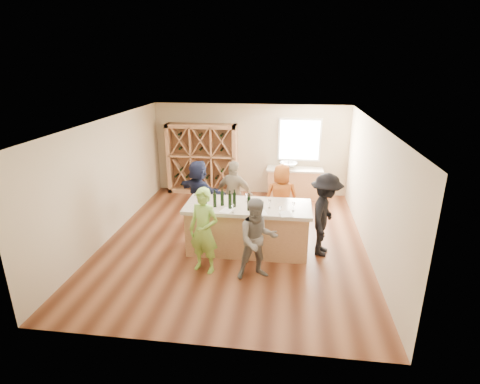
# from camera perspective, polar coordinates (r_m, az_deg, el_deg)

# --- Properties ---
(floor) EXTENTS (6.00, 7.00, 0.10)m
(floor) POSITION_cam_1_polar(r_m,az_deg,el_deg) (8.98, -0.80, -7.64)
(floor) COLOR brown
(floor) RESTS_ON ground
(ceiling) EXTENTS (6.00, 7.00, 0.10)m
(ceiling) POSITION_cam_1_polar(r_m,az_deg,el_deg) (8.08, -0.90, 10.99)
(ceiling) COLOR white
(ceiling) RESTS_ON ground
(wall_back) EXTENTS (6.00, 0.10, 2.80)m
(wall_back) POSITION_cam_1_polar(r_m,az_deg,el_deg) (11.82, 1.62, 6.55)
(wall_back) COLOR #BFAD8B
(wall_back) RESTS_ON ground
(wall_front) EXTENTS (6.00, 0.10, 2.80)m
(wall_front) POSITION_cam_1_polar(r_m,az_deg,el_deg) (5.23, -6.52, -11.02)
(wall_front) COLOR #BFAD8B
(wall_front) RESTS_ON ground
(wall_left) EXTENTS (0.10, 7.00, 2.80)m
(wall_left) POSITION_cam_1_polar(r_m,az_deg,el_deg) (9.34, -19.72, 1.87)
(wall_left) COLOR #BFAD8B
(wall_left) RESTS_ON ground
(wall_right) EXTENTS (0.10, 7.00, 2.80)m
(wall_right) POSITION_cam_1_polar(r_m,az_deg,el_deg) (8.55, 19.82, 0.29)
(wall_right) COLOR #BFAD8B
(wall_right) RESTS_ON ground
(window_frame) EXTENTS (1.30, 0.06, 1.30)m
(window_frame) POSITION_cam_1_polar(r_m,az_deg,el_deg) (11.61, 9.05, 7.85)
(window_frame) COLOR white
(window_frame) RESTS_ON wall_back
(window_pane) EXTENTS (1.18, 0.01, 1.18)m
(window_pane) POSITION_cam_1_polar(r_m,az_deg,el_deg) (11.58, 9.05, 7.82)
(window_pane) COLOR white
(window_pane) RESTS_ON wall_back
(wine_rack) EXTENTS (2.20, 0.45, 2.20)m
(wine_rack) POSITION_cam_1_polar(r_m,az_deg,el_deg) (11.86, -5.79, 5.01)
(wine_rack) COLOR tan
(wine_rack) RESTS_ON floor
(back_counter_base) EXTENTS (1.60, 0.58, 0.86)m
(back_counter_base) POSITION_cam_1_polar(r_m,az_deg,el_deg) (11.69, 8.25, 1.26)
(back_counter_base) COLOR tan
(back_counter_base) RESTS_ON floor
(back_counter_top) EXTENTS (1.70, 0.62, 0.06)m
(back_counter_top) POSITION_cam_1_polar(r_m,az_deg,el_deg) (11.55, 8.36, 3.43)
(back_counter_top) COLOR #C0B29D
(back_counter_top) RESTS_ON back_counter_base
(sink) EXTENTS (0.54, 0.54, 0.19)m
(sink) POSITION_cam_1_polar(r_m,az_deg,el_deg) (11.52, 7.39, 4.06)
(sink) COLOR silver
(sink) RESTS_ON back_counter_top
(faucet) EXTENTS (0.02, 0.02, 0.30)m
(faucet) POSITION_cam_1_polar(r_m,az_deg,el_deg) (11.68, 7.41, 4.56)
(faucet) COLOR silver
(faucet) RESTS_ON back_counter_top
(tasting_counter_base) EXTENTS (2.60, 1.00, 1.00)m
(tasting_counter_base) POSITION_cam_1_polar(r_m,az_deg,el_deg) (8.33, 1.20, -5.70)
(tasting_counter_base) COLOR tan
(tasting_counter_base) RESTS_ON floor
(tasting_counter_top) EXTENTS (2.72, 1.12, 0.08)m
(tasting_counter_top) POSITION_cam_1_polar(r_m,az_deg,el_deg) (8.11, 1.23, -2.25)
(tasting_counter_top) COLOR #C0B29D
(tasting_counter_top) RESTS_ON tasting_counter_base
(wine_bottle_a) EXTENTS (0.09, 0.09, 0.33)m
(wine_bottle_a) POSITION_cam_1_polar(r_m,az_deg,el_deg) (8.00, -5.36, -1.08)
(wine_bottle_a) COLOR black
(wine_bottle_a) RESTS_ON tasting_counter_top
(wine_bottle_b) EXTENTS (0.09, 0.09, 0.30)m
(wine_bottle_b) POSITION_cam_1_polar(r_m,az_deg,el_deg) (7.96, -3.86, -1.25)
(wine_bottle_b) COLOR black
(wine_bottle_b) RESTS_ON tasting_counter_top
(wine_bottle_c) EXTENTS (0.09, 0.09, 0.31)m
(wine_bottle_c) POSITION_cam_1_polar(r_m,az_deg,el_deg) (8.02, -2.72, -1.02)
(wine_bottle_c) COLOR black
(wine_bottle_c) RESTS_ON tasting_counter_top
(wine_bottle_d) EXTENTS (0.10, 0.10, 0.32)m
(wine_bottle_d) POSITION_cam_1_polar(r_m,az_deg,el_deg) (7.86, -1.54, -1.44)
(wine_bottle_d) COLOR black
(wine_bottle_d) RESTS_ON tasting_counter_top
(wine_bottle_e) EXTENTS (0.09, 0.09, 0.31)m
(wine_bottle_e) POSITION_cam_1_polar(r_m,az_deg,el_deg) (7.95, -0.87, -1.21)
(wine_bottle_e) COLOR black
(wine_bottle_e) RESTS_ON tasting_counter_top
(wine_glass_a) EXTENTS (0.08, 0.08, 0.18)m
(wine_glass_a) POSITION_cam_1_polar(r_m,az_deg,el_deg) (7.66, -1.09, -2.57)
(wine_glass_a) COLOR white
(wine_glass_a) RESTS_ON tasting_counter_top
(wine_glass_b) EXTENTS (0.07, 0.07, 0.18)m
(wine_glass_b) POSITION_cam_1_polar(r_m,az_deg,el_deg) (7.67, 2.38, -2.53)
(wine_glass_b) COLOR white
(wine_glass_b) RESTS_ON tasting_counter_top
(wine_glass_c) EXTENTS (0.09, 0.09, 0.18)m
(wine_glass_c) POSITION_cam_1_polar(r_m,az_deg,el_deg) (7.60, 6.15, -2.86)
(wine_glass_c) COLOR white
(wine_glass_c) RESTS_ON tasting_counter_top
(wine_glass_d) EXTENTS (0.07, 0.07, 0.18)m
(wine_glass_d) POSITION_cam_1_polar(r_m,az_deg,el_deg) (7.93, 4.54, -1.83)
(wine_glass_d) COLOR white
(wine_glass_d) RESTS_ON tasting_counter_top
(wine_glass_e) EXTENTS (0.09, 0.09, 0.20)m
(wine_glass_e) POSITION_cam_1_polar(r_m,az_deg,el_deg) (7.82, 8.14, -2.23)
(wine_glass_e) COLOR white
(wine_glass_e) RESTS_ON tasting_counter_top
(tasting_menu_a) EXTENTS (0.30, 0.36, 0.00)m
(tasting_menu_a) POSITION_cam_1_polar(r_m,az_deg,el_deg) (7.82, -2.00, -2.78)
(tasting_menu_a) COLOR white
(tasting_menu_a) RESTS_ON tasting_counter_top
(tasting_menu_b) EXTENTS (0.30, 0.35, 0.00)m
(tasting_menu_b) POSITION_cam_1_polar(r_m,az_deg,el_deg) (7.72, 3.18, -3.12)
(tasting_menu_b) COLOR white
(tasting_menu_b) RESTS_ON tasting_counter_top
(tasting_menu_c) EXTENTS (0.30, 0.36, 0.00)m
(tasting_menu_c) POSITION_cam_1_polar(r_m,az_deg,el_deg) (7.68, 6.95, -3.36)
(tasting_menu_c) COLOR white
(tasting_menu_c) RESTS_ON tasting_counter_top
(person_near_left) EXTENTS (0.75, 0.64, 1.75)m
(person_near_left) POSITION_cam_1_polar(r_m,az_deg,el_deg) (7.41, -5.54, -5.90)
(person_near_left) COLOR #8CC64C
(person_near_left) RESTS_ON floor
(person_near_right) EXTENTS (0.89, 0.66, 1.63)m
(person_near_right) POSITION_cam_1_polar(r_m,az_deg,el_deg) (7.18, 2.69, -7.24)
(person_near_right) COLOR slate
(person_near_right) RESTS_ON floor
(person_server) EXTENTS (0.80, 1.27, 1.83)m
(person_server) POSITION_cam_1_polar(r_m,az_deg,el_deg) (8.21, 12.83, -3.43)
(person_server) COLOR black
(person_server) RESTS_ON floor
(person_far_mid) EXTENTS (1.12, 0.78, 1.73)m
(person_far_mid) POSITION_cam_1_polar(r_m,az_deg,el_deg) (9.32, -0.87, -0.46)
(person_far_mid) COLOR gray
(person_far_mid) RESTS_ON floor
(person_far_right) EXTENTS (0.87, 0.60, 1.70)m
(person_far_right) POSITION_cam_1_polar(r_m,az_deg,el_deg) (9.22, 6.30, -0.93)
(person_far_right) COLOR #994C19
(person_far_right) RESTS_ON floor
(person_far_left) EXTENTS (1.63, 1.34, 1.70)m
(person_far_left) POSITION_cam_1_polar(r_m,az_deg,el_deg) (9.57, -6.28, -0.13)
(person_far_left) COLOR #191E38
(person_far_left) RESTS_ON floor
(wine_bottle_f) EXTENTS (0.07, 0.07, 0.30)m
(wine_bottle_f) POSITION_cam_1_polar(r_m,az_deg,el_deg) (7.76, 1.37, -1.78)
(wine_bottle_f) COLOR black
(wine_bottle_f) RESTS_ON tasting_counter_top
(wine_glass_f) EXTENTS (0.07, 0.07, 0.18)m
(wine_glass_f) POSITION_cam_1_polar(r_m,az_deg,el_deg) (8.26, 1.04, -0.88)
(wine_glass_f) COLOR white
(wine_glass_f) RESTS_ON tasting_counter_top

